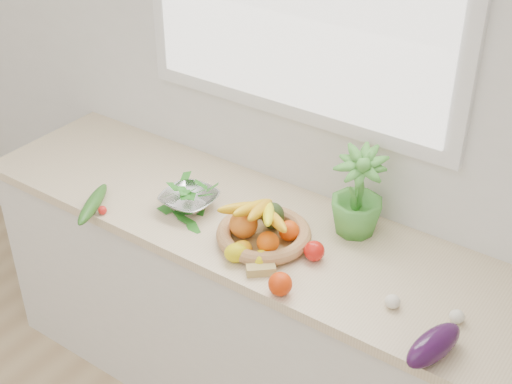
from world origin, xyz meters
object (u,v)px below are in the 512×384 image
Objects in this scene: cucumber at (93,204)px; colander_with_spinach at (189,196)px; eggplant at (434,345)px; apple at (314,251)px; potted_herb at (358,193)px; fruit_basket at (263,229)px.

cucumber is 1.31× the size of colander_with_spinach.
colander_with_spinach reaches higher than eggplant.
apple reaches higher than cucumber.
eggplant is 1.06m from colander_with_spinach.
potted_herb reaches higher than apple.
eggplant is 0.64m from potted_herb.
eggplant is at bearing -9.88° from colander_with_spinach.
eggplant is 0.73m from fruit_basket.
cucumber is (-1.34, -0.03, -0.02)m from eggplant.
apple is 0.34× the size of colander_with_spinach.
fruit_basket is (-0.71, 0.18, 0.01)m from eggplant.
potted_herb is at bearing 81.80° from apple.
colander_with_spinach is (0.29, 0.21, 0.03)m from cucumber.
colander_with_spinach is at bearing 179.20° from fruit_basket.
apple is at bearing -98.20° from potted_herb.
colander_with_spinach is at bearing -157.85° from potted_herb.
potted_herb is 0.35m from fruit_basket.
potted_herb reaches higher than cucumber.
cucumber is at bearing -165.20° from apple.
potted_herb is at bearing 45.38° from fruit_basket.
colander_with_spinach is (-1.05, 0.18, 0.01)m from eggplant.
fruit_basket is at bearing 165.96° from eggplant.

